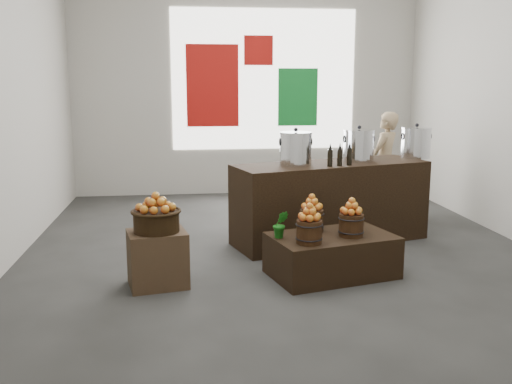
{
  "coord_description": "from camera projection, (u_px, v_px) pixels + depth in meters",
  "views": [
    {
      "loc": [
        -1.09,
        -6.54,
        1.98
      ],
      "look_at": [
        -0.32,
        -0.4,
        0.77
      ],
      "focal_mm": 40.0,
      "sensor_mm": 36.0,
      "label": 1
    }
  ],
  "objects": [
    {
      "name": "apple_bucket_rear",
      "position": [
        311.0,
        220.0,
        5.98
      ],
      "size": [
        0.25,
        0.25,
        0.23
      ],
      "primitive_type": "cylinder",
      "color": "#341F0E",
      "rests_on": "display_table"
    },
    {
      "name": "apples_in_bucket_rear",
      "position": [
        312.0,
        202.0,
        5.94
      ],
      "size": [
        0.19,
        0.19,
        0.17
      ],
      "primitive_type": null,
      "color": "#B0051D",
      "rests_on": "apple_bucket_rear"
    },
    {
      "name": "deco_red_upper",
      "position": [
        258.0,
        50.0,
        9.81
      ],
      "size": [
        0.5,
        0.04,
        0.5
      ],
      "primitive_type": "cube",
      "color": "#A9110D",
      "rests_on": "back_wall"
    },
    {
      "name": "back_opening",
      "position": [
        264.0,
        80.0,
        9.92
      ],
      "size": [
        3.2,
        0.02,
        2.4
      ],
      "primitive_type": "cube",
      "color": "white",
      "rests_on": "back_wall"
    },
    {
      "name": "back_wall",
      "position": [
        247.0,
        80.0,
        9.91
      ],
      "size": [
        6.0,
        0.04,
        4.0
      ],
      "primitive_type": "cube",
      "color": "#B0ADA3",
      "rests_on": "ground"
    },
    {
      "name": "apples_in_bucket_front_left",
      "position": [
        309.0,
        212.0,
        5.5
      ],
      "size": [
        0.19,
        0.19,
        0.17
      ],
      "primitive_type": null,
      "color": "#B0051D",
      "rests_on": "apple_bucket_front_left"
    },
    {
      "name": "deco_red_left",
      "position": [
        212.0,
        86.0,
        9.82
      ],
      "size": [
        0.9,
        0.04,
        1.4
      ],
      "primitive_type": "cube",
      "color": "#A9110D",
      "rests_on": "back_wall"
    },
    {
      "name": "stock_pot_center",
      "position": [
        359.0,
        146.0,
        7.11
      ],
      "size": [
        0.38,
        0.38,
        0.38
      ],
      "primitive_type": "cylinder",
      "color": "silver",
      "rests_on": "counter"
    },
    {
      "name": "apple_bucket_front_right",
      "position": [
        351.0,
        225.0,
        5.79
      ],
      "size": [
        0.25,
        0.25,
        0.23
      ],
      "primitive_type": "cylinder",
      "color": "#341F0E",
      "rests_on": "display_table"
    },
    {
      "name": "apples_in_basket",
      "position": [
        156.0,
        202.0,
        5.46
      ],
      "size": [
        0.34,
        0.34,
        0.18
      ],
      "primitive_type": null,
      "color": "#B0051D",
      "rests_on": "wicker_basket"
    },
    {
      "name": "counter",
      "position": [
        330.0,
        202.0,
        7.09
      ],
      "size": [
        2.55,
        1.41,
        0.99
      ],
      "primitive_type": "cube",
      "rotation": [
        0.0,
        0.0,
        0.28
      ],
      "color": "black",
      "rests_on": "ground"
    },
    {
      "name": "herb_garnish_right",
      "position": [
        353.0,
        218.0,
        6.06
      ],
      "size": [
        0.28,
        0.26,
        0.25
      ],
      "primitive_type": "imported",
      "rotation": [
        0.0,
        0.0,
        -0.38
      ],
      "color": "#166C17",
      "rests_on": "display_table"
    },
    {
      "name": "wicker_basket",
      "position": [
        156.0,
        221.0,
        5.49
      ],
      "size": [
        0.44,
        0.44,
        0.2
      ],
      "primitive_type": "cylinder",
      "color": "black",
      "rests_on": "crate"
    },
    {
      "name": "oil_cruets",
      "position": [
        342.0,
        154.0,
        6.75
      ],
      "size": [
        0.27,
        0.14,
        0.28
      ],
      "primitive_type": null,
      "rotation": [
        0.0,
        0.0,
        0.28
      ],
      "color": "black",
      "rests_on": "counter"
    },
    {
      "name": "stock_pot_right",
      "position": [
        416.0,
        143.0,
        7.45
      ],
      "size": [
        0.38,
        0.38,
        0.38
      ],
      "primitive_type": "cylinder",
      "color": "silver",
      "rests_on": "counter"
    },
    {
      "name": "display_table",
      "position": [
        332.0,
        255.0,
        5.88
      ],
      "size": [
        1.39,
        1.05,
        0.43
      ],
      "primitive_type": "cube",
      "rotation": [
        0.0,
        0.0,
        0.25
      ],
      "color": "black",
      "rests_on": "ground"
    },
    {
      "name": "deco_green_right",
      "position": [
        298.0,
        97.0,
        10.04
      ],
      "size": [
        0.7,
        0.04,
        1.0
      ],
      "primitive_type": "cube",
      "color": "#127429",
      "rests_on": "back_wall"
    },
    {
      "name": "apples_in_bucket_front_right",
      "position": [
        352.0,
        206.0,
        5.75
      ],
      "size": [
        0.19,
        0.19,
        0.17
      ],
      "primitive_type": null,
      "color": "#B0051D",
      "rests_on": "apple_bucket_front_right"
    },
    {
      "name": "shopper",
      "position": [
        385.0,
        162.0,
        8.69
      ],
      "size": [
        0.65,
        0.65,
        1.53
      ],
      "primitive_type": "imported",
      "rotation": [
        0.0,
        0.0,
        3.92
      ],
      "color": "tan",
      "rests_on": "ground"
    },
    {
      "name": "ground",
      "position": [
        278.0,
        248.0,
        6.88
      ],
      "size": [
        7.0,
        7.0,
        0.0
      ],
      "primitive_type": "plane",
      "color": "#363634",
      "rests_on": "ground"
    },
    {
      "name": "crate",
      "position": [
        158.0,
        259.0,
        5.57
      ],
      "size": [
        0.63,
        0.55,
        0.55
      ],
      "primitive_type": "cube",
      "rotation": [
        0.0,
        0.0,
        0.19
      ],
      "color": "#513825",
      "rests_on": "ground"
    },
    {
      "name": "herb_garnish_left",
      "position": [
        281.0,
        224.0,
        5.72
      ],
      "size": [
        0.16,
        0.13,
        0.28
      ],
      "primitive_type": "imported",
      "rotation": [
        0.0,
        0.0,
        -0.06
      ],
      "color": "#166C17",
      "rests_on": "display_table"
    },
    {
      "name": "apple_bucket_front_left",
      "position": [
        309.0,
        232.0,
        5.53
      ],
      "size": [
        0.25,
        0.25,
        0.23
      ],
      "primitive_type": "cylinder",
      "color": "#341F0E",
      "rests_on": "display_table"
    },
    {
      "name": "stock_pot_left",
      "position": [
        296.0,
        150.0,
        6.77
      ],
      "size": [
        0.38,
        0.38,
        0.38
      ],
      "primitive_type": "cylinder",
      "color": "silver",
      "rests_on": "counter"
    }
  ]
}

